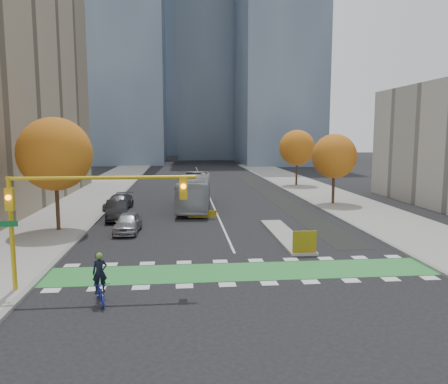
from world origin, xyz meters
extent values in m
plane|color=black|center=(0.00, 0.00, 0.00)|extent=(300.00, 300.00, 0.00)
cube|color=gray|center=(-13.50, 20.00, 0.07)|extent=(7.00, 120.00, 0.15)
cube|color=gray|center=(13.50, 20.00, 0.07)|extent=(7.00, 120.00, 0.15)
cube|color=gray|center=(-10.00, 20.00, 0.07)|extent=(0.30, 120.00, 0.16)
cube|color=gray|center=(10.00, 20.00, 0.07)|extent=(0.30, 120.00, 0.16)
cube|color=#2C8839|center=(0.00, 1.50, 0.01)|extent=(20.00, 3.00, 0.01)
cube|color=silver|center=(0.00, 40.00, 0.01)|extent=(0.15, 70.00, 0.01)
cube|color=black|center=(7.50, 30.00, 0.01)|extent=(2.50, 50.00, 0.01)
cube|color=gray|center=(4.00, 9.00, 0.08)|extent=(1.60, 10.00, 0.16)
cube|color=yellow|center=(4.00, 4.20, 0.80)|extent=(1.40, 0.12, 1.30)
cube|color=#47566B|center=(-18.00, 90.00, 35.00)|extent=(22.00, 22.00, 70.00)
cube|color=#47566B|center=(6.00, 110.00, 45.00)|extent=(20.00, 20.00, 90.00)
cube|color=#47566B|center=(20.00, 85.00, 30.00)|extent=(18.00, 24.00, 60.00)
cube|color=#47566B|center=(-4.00, 140.00, 40.00)|extent=(26.00, 26.00, 80.00)
cylinder|color=#332114|center=(-12.00, 12.00, 2.62)|extent=(0.28, 0.28, 5.25)
sphere|color=#B74E16|center=(-12.00, 12.00, 5.62)|extent=(5.20, 5.20, 5.20)
cylinder|color=#332114|center=(12.00, 22.00, 2.27)|extent=(0.28, 0.28, 4.55)
sphere|color=#B74E16|center=(12.00, 22.00, 4.88)|extent=(4.40, 4.40, 4.40)
cylinder|color=#332114|center=(12.50, 38.00, 2.45)|extent=(0.28, 0.28, 4.90)
sphere|color=#B74E16|center=(12.50, 38.00, 5.25)|extent=(4.80, 4.80, 4.80)
cylinder|color=#BF9914|center=(-10.50, -0.50, 2.60)|extent=(0.20, 0.20, 5.20)
cylinder|color=#BF9914|center=(-6.50, -0.50, 5.10)|extent=(8.20, 0.16, 0.16)
cube|color=#BF9914|center=(-10.50, -0.50, 4.20)|extent=(0.35, 0.28, 1.00)
sphere|color=orange|center=(-10.50, -0.68, 4.30)|extent=(0.22, 0.22, 0.22)
cube|color=#BF9914|center=(-3.00, -0.50, 4.60)|extent=(0.35, 0.28, 1.00)
sphere|color=orange|center=(-3.00, -0.68, 4.70)|extent=(0.22, 0.22, 0.22)
cube|color=#0C5926|center=(-10.50, -0.90, 3.20)|extent=(0.85, 0.04, 0.25)
imported|color=navy|center=(-6.49, -2.12, 0.49)|extent=(1.20, 1.98, 0.98)
imported|color=black|center=(-6.49, -2.12, 1.33)|extent=(0.70, 0.57, 1.67)
sphere|color=#597F2D|center=(-6.49, -2.12, 2.02)|extent=(0.28, 0.28, 0.28)
imported|color=#9FA3A6|center=(-1.87, 21.29, 1.63)|extent=(3.68, 11.89, 3.26)
imported|color=#A2A2A7|center=(-6.96, 11.26, 0.72)|extent=(1.90, 4.31, 1.44)
imported|color=black|center=(-8.45, 16.26, 0.79)|extent=(2.19, 4.96, 1.58)
imported|color=#48474C|center=(-9.00, 21.26, 0.71)|extent=(2.63, 5.09, 1.41)
camera|label=1|loc=(-3.06, -19.99, 6.97)|focal=35.00mm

